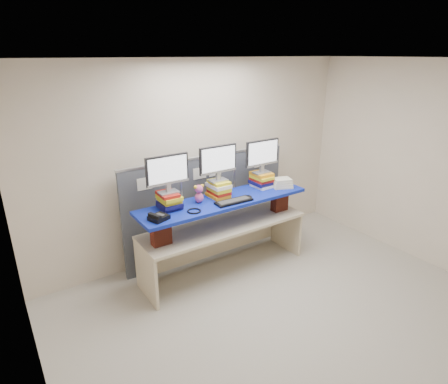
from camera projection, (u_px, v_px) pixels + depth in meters
room at (298, 205)px, 3.80m from camera, size 5.00×4.00×2.80m
cubicle_partition at (208, 206)px, 5.42m from camera, size 2.60×0.06×1.53m
desk at (224, 233)px, 5.05m from camera, size 2.31×0.68×0.70m
brick_pier_left at (161, 232)px, 4.42m from camera, size 0.23×0.13×0.31m
brick_pier_right at (280, 200)px, 5.39m from camera, size 0.23×0.13×0.31m
blue_board at (224, 201)px, 4.88m from camera, size 2.35×0.59×0.04m
book_stack_left at (169, 201)px, 4.56m from camera, size 0.25×0.31×0.20m
book_stack_center at (219, 189)px, 4.93m from camera, size 0.25×0.30×0.22m
book_stack_right at (261, 180)px, 5.31m from camera, size 0.26×0.32×0.20m
monitor_left at (167, 172)px, 4.43m from camera, size 0.54×0.15×0.47m
monitor_center at (218, 161)px, 4.79m from camera, size 0.54×0.15×0.47m
monitor_right at (262, 154)px, 5.17m from camera, size 0.54×0.15×0.47m
keyboard at (234, 201)px, 4.77m from camera, size 0.50×0.18×0.03m
mouse at (249, 196)px, 4.93m from camera, size 0.08×0.11×0.03m
desk_phone at (158, 217)px, 4.26m from camera, size 0.25×0.24×0.09m
headset at (194, 211)px, 4.49m from camera, size 0.19×0.19×0.02m
plush_toy at (199, 193)px, 4.72m from camera, size 0.14×0.11×0.24m
binder_stack at (282, 183)px, 5.30m from camera, size 0.33×0.30×0.13m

